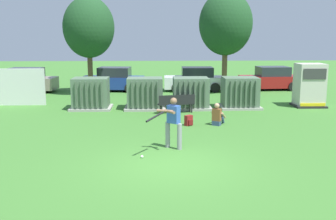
# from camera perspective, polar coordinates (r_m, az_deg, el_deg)

# --- Properties ---
(ground_plane) EXTENTS (96.00, 96.00, 0.00)m
(ground_plane) POSITION_cam_1_polar(r_m,az_deg,el_deg) (11.75, 0.29, -8.01)
(ground_plane) COLOR #3D752D
(fence_panel) EXTENTS (4.80, 0.12, 2.00)m
(fence_panel) POSITION_cam_1_polar(r_m,az_deg,el_deg) (23.30, -23.05, 3.05)
(fence_panel) COLOR silver
(fence_panel) RESTS_ON ground
(transformer_west) EXTENTS (2.10, 1.70, 1.62)m
(transformer_west) POSITION_cam_1_polar(r_m,az_deg,el_deg) (20.80, -11.06, 2.30)
(transformer_west) COLOR #9E9B93
(transformer_west) RESTS_ON ground
(transformer_mid_west) EXTENTS (2.10, 1.70, 1.62)m
(transformer_mid_west) POSITION_cam_1_polar(r_m,az_deg,el_deg) (20.48, -3.34, 2.35)
(transformer_mid_west) COLOR #9E9B93
(transformer_mid_west) RESTS_ON ground
(transformer_mid_east) EXTENTS (2.10, 1.70, 1.62)m
(transformer_mid_east) POSITION_cam_1_polar(r_m,az_deg,el_deg) (20.58, 3.29, 2.39)
(transformer_mid_east) COLOR #9E9B93
(transformer_mid_east) RESTS_ON ground
(transformer_east) EXTENTS (2.10, 1.70, 1.62)m
(transformer_east) POSITION_cam_1_polar(r_m,az_deg,el_deg) (21.07, 10.33, 2.43)
(transformer_east) COLOR #9E9B93
(transformer_east) RESTS_ON ground
(generator_enclosure) EXTENTS (1.60, 1.40, 2.30)m
(generator_enclosure) POSITION_cam_1_polar(r_m,az_deg,el_deg) (22.40, 19.73, 3.36)
(generator_enclosure) COLOR #262626
(generator_enclosure) RESTS_ON ground
(park_bench) EXTENTS (1.84, 0.76, 0.92)m
(park_bench) POSITION_cam_1_polar(r_m,az_deg,el_deg) (19.35, 1.23, 1.11)
(park_bench) COLOR black
(park_bench) RESTS_ON ground
(batter) EXTENTS (1.19, 1.42, 1.74)m
(batter) POSITION_cam_1_polar(r_m,az_deg,el_deg) (13.18, 0.67, -1.52)
(batter) COLOR gray
(batter) RESTS_ON ground
(sports_ball) EXTENTS (0.09, 0.09, 0.09)m
(sports_ball) POSITION_cam_1_polar(r_m,az_deg,el_deg) (12.44, -3.78, -6.73)
(sports_ball) COLOR white
(sports_ball) RESTS_ON ground
(seated_spectator) EXTENTS (0.68, 0.79, 0.96)m
(seated_spectator) POSITION_cam_1_polar(r_m,az_deg,el_deg) (16.96, 7.16, -0.90)
(seated_spectator) COLOR #384C75
(seated_spectator) RESTS_ON ground
(backpack) EXTENTS (0.38, 0.37, 0.44)m
(backpack) POSITION_cam_1_polar(r_m,az_deg,el_deg) (16.77, 3.01, -1.53)
(backpack) COLOR maroon
(backpack) RESTS_ON ground
(tree_left) EXTENTS (3.23, 3.23, 6.18)m
(tree_left) POSITION_cam_1_polar(r_m,az_deg,el_deg) (25.94, -11.37, 11.57)
(tree_left) COLOR brown
(tree_left) RESTS_ON ground
(tree_center_left) EXTENTS (3.42, 3.42, 6.54)m
(tree_center_left) POSITION_cam_1_polar(r_m,az_deg,el_deg) (26.17, 8.32, 12.20)
(tree_center_left) COLOR brown
(tree_center_left) RESTS_ON ground
(parked_car_leftmost) EXTENTS (4.29, 2.09, 1.62)m
(parked_car_leftmost) POSITION_cam_1_polar(r_m,az_deg,el_deg) (28.32, -19.95, 3.99)
(parked_car_leftmost) COLOR gray
(parked_car_leftmost) RESTS_ON ground
(parked_car_left_of_center) EXTENTS (4.35, 2.24, 1.62)m
(parked_car_left_of_center) POSITION_cam_1_polar(r_m,az_deg,el_deg) (27.38, -7.92, 4.32)
(parked_car_left_of_center) COLOR navy
(parked_car_left_of_center) RESTS_ON ground
(parked_car_right_of_center) EXTENTS (4.24, 2.01, 1.62)m
(parked_car_right_of_center) POSITION_cam_1_polar(r_m,az_deg,el_deg) (27.27, 3.99, 4.37)
(parked_car_right_of_center) COLOR silver
(parked_car_right_of_center) RESTS_ON ground
(parked_car_rightmost) EXTENTS (4.29, 2.09, 1.62)m
(parked_car_rightmost) POSITION_cam_1_polar(r_m,az_deg,el_deg) (28.61, 14.63, 4.35)
(parked_car_rightmost) COLOR maroon
(parked_car_rightmost) RESTS_ON ground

